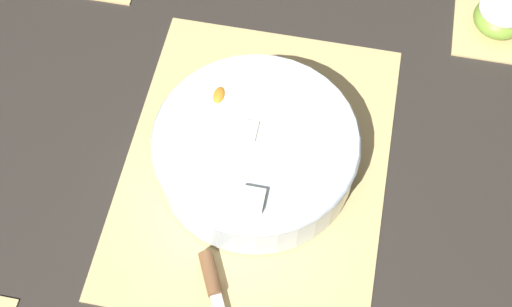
{
  "coord_description": "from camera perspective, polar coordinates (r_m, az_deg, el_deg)",
  "views": [
    {
      "loc": [
        0.45,
        0.09,
        0.83
      ],
      "look_at": [
        0.0,
        0.0,
        0.03
      ],
      "focal_mm": 50.0,
      "sensor_mm": 36.0,
      "label": 1
    }
  ],
  "objects": [
    {
      "name": "bamboo_mat_center",
      "position": [
        0.94,
        -0.0,
        -0.92
      ],
      "size": [
        0.45,
        0.34,
        0.01
      ],
      "color": "#D6B775",
      "rests_on": "ground_plane"
    },
    {
      "name": "fruit_salad_bowl",
      "position": [
        0.91,
        -0.02,
        0.34
      ],
      "size": [
        0.26,
        0.26,
        0.08
      ],
      "color": "silver",
      "rests_on": "bamboo_mat_center"
    },
    {
      "name": "coaster_mat_far_left",
      "position": [
        1.13,
        18.56,
        9.46
      ],
      "size": [
        0.12,
        0.12,
        0.01
      ],
      "color": "#D6B775",
      "rests_on": "ground_plane"
    },
    {
      "name": "apple_half",
      "position": [
        1.11,
        18.92,
        10.26
      ],
      "size": [
        0.08,
        0.08,
        0.04
      ],
      "color": "#7FAD38",
      "rests_on": "coaster_mat_far_left"
    },
    {
      "name": "ground_plane",
      "position": [
        0.95,
        -0.0,
        -1.01
      ],
      "size": [
        6.0,
        6.0,
        0.0
      ],
      "primitive_type": "plane",
      "color": "#2D2823"
    },
    {
      "name": "paring_knife",
      "position": [
        0.87,
        -3.56,
        -10.0
      ],
      "size": [
        0.13,
        0.08,
        0.02
      ],
      "color": "silver",
      "rests_on": "bamboo_mat_center"
    }
  ]
}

